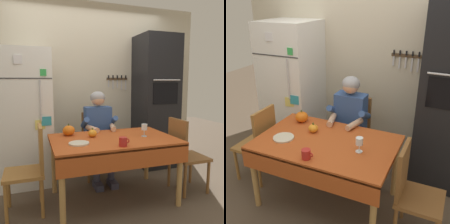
{
  "view_description": "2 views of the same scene",
  "coord_description": "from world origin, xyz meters",
  "views": [
    {
      "loc": [
        -0.89,
        -2.4,
        1.4
      ],
      "look_at": [
        0.02,
        0.19,
        1.03
      ],
      "focal_mm": 37.95,
      "sensor_mm": 36.0,
      "label": 1
    },
    {
      "loc": [
        1.12,
        -2.05,
        2.11
      ],
      "look_at": [
        0.07,
        0.24,
        1.02
      ],
      "focal_mm": 44.03,
      "sensor_mm": 36.0,
      "label": 2
    }
  ],
  "objects": [
    {
      "name": "wall_oven",
      "position": [
        1.05,
        1.0,
        1.05
      ],
      "size": [
        0.6,
        0.64,
        2.1
      ],
      "color": "black",
      "rests_on": "ground"
    },
    {
      "name": "wine_glass",
      "position": [
        0.37,
        0.05,
        0.84
      ],
      "size": [
        0.07,
        0.07,
        0.15
      ],
      "color": "white",
      "rests_on": "dining_table"
    },
    {
      "name": "chair_behind_person",
      "position": [
        0.0,
        0.87,
        0.51
      ],
      "size": [
        0.4,
        0.4,
        0.93
      ],
      "color": "brown",
      "rests_on": "ground"
    },
    {
      "name": "serving_tray",
      "position": [
        -0.42,
        -0.03,
        0.75
      ],
      "size": [
        0.21,
        0.21,
        0.02
      ],
      "primitive_type": "cylinder",
      "color": "beige",
      "rests_on": "dining_table"
    },
    {
      "name": "coffee_mug",
      "position": [
        -0.02,
        -0.26,
        0.79
      ],
      "size": [
        0.11,
        0.08,
        0.09
      ],
      "color": "#B2231E",
      "rests_on": "dining_table"
    },
    {
      "name": "seated_person",
      "position": [
        0.0,
        0.68,
        0.74
      ],
      "size": [
        0.47,
        0.55,
        1.25
      ],
      "color": "#38384C",
      "rests_on": "ground"
    },
    {
      "name": "chair_left_side",
      "position": [
        -0.9,
        0.13,
        0.51
      ],
      "size": [
        0.4,
        0.4,
        0.93
      ],
      "color": "#9E6B33",
      "rests_on": "ground"
    },
    {
      "name": "ground_plane",
      "position": [
        0.0,
        0.0,
        0.0
      ],
      "size": [
        10.0,
        10.0,
        0.0
      ],
      "primitive_type": "plane",
      "color": "brown",
      "rests_on": "ground"
    },
    {
      "name": "pumpkin_medium",
      "position": [
        -0.21,
        0.22,
        0.78
      ],
      "size": [
        0.1,
        0.1,
        0.11
      ],
      "color": "orange",
      "rests_on": "dining_table"
    },
    {
      "name": "refrigerator",
      "position": [
        -0.95,
        0.96,
        0.9
      ],
      "size": [
        0.68,
        0.71,
        1.8
      ],
      "color": "white",
      "rests_on": "ground"
    },
    {
      "name": "dining_table",
      "position": [
        0.0,
        0.08,
        0.66
      ],
      "size": [
        1.4,
        0.9,
        0.74
      ],
      "color": "tan",
      "rests_on": "ground"
    },
    {
      "name": "pumpkin_large",
      "position": [
        -0.46,
        0.39,
        0.8
      ],
      "size": [
        0.15,
        0.15,
        0.14
      ],
      "color": "orange",
      "rests_on": "dining_table"
    },
    {
      "name": "chair_right_side",
      "position": [
        0.9,
        0.0,
        0.51
      ],
      "size": [
        0.4,
        0.4,
        0.93
      ],
      "color": "brown",
      "rests_on": "ground"
    },
    {
      "name": "back_wall_assembly",
      "position": [
        0.05,
        1.35,
        1.3
      ],
      "size": [
        3.7,
        0.13,
        2.6
      ],
      "color": "beige",
      "rests_on": "ground"
    }
  ]
}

